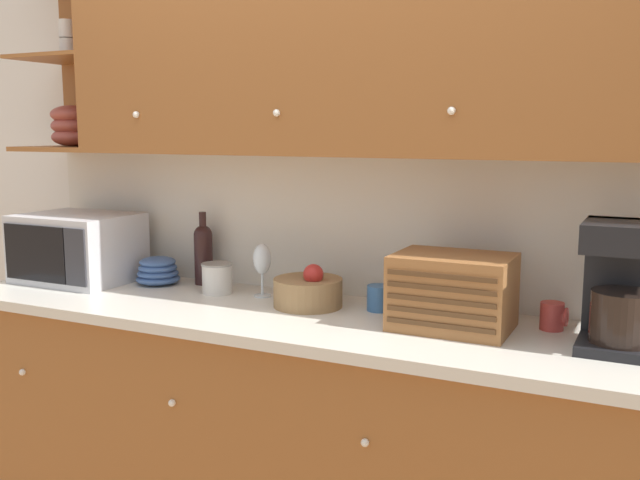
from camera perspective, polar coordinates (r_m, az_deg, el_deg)
wall_back at (r=2.85m, az=2.30°, el=3.19°), size 5.31×0.06×2.60m
counter_unit at (r=2.75m, az=-0.94°, el=-15.17°), size 2.93×0.69×0.92m
backsplash_panel at (r=2.83m, az=1.99°, el=1.19°), size 2.91×0.01×0.56m
upper_cabinets at (r=2.60m, az=3.97°, el=15.94°), size 2.91×0.38×0.84m
microwave at (r=3.29m, az=-18.81°, el=-0.58°), size 0.48×0.38×0.29m
bowl_stack_on_counter at (r=3.14m, az=-12.85°, el=-2.46°), size 0.19×0.19×0.12m
wine_bottle at (r=3.09m, az=-9.31°, el=-0.92°), size 0.08×0.08×0.31m
storage_canister at (r=2.92m, az=-8.23°, el=-3.04°), size 0.13×0.13×0.12m
wine_glass at (r=2.83m, az=-4.66°, el=-1.67°), size 0.07×0.07×0.21m
fruit_basket at (r=2.67m, az=-0.95°, el=-4.14°), size 0.26×0.26×0.17m
mug_blue_second at (r=2.63m, az=4.82°, el=-4.65°), size 0.10×0.09×0.09m
bread_box at (r=2.41m, az=10.57°, el=-4.09°), size 0.38×0.29×0.25m
mug at (r=2.49m, az=18.15°, el=-5.81°), size 0.09×0.08×0.09m
coffee_maker at (r=2.33m, az=23.21°, el=-3.32°), size 0.24×0.26×0.39m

